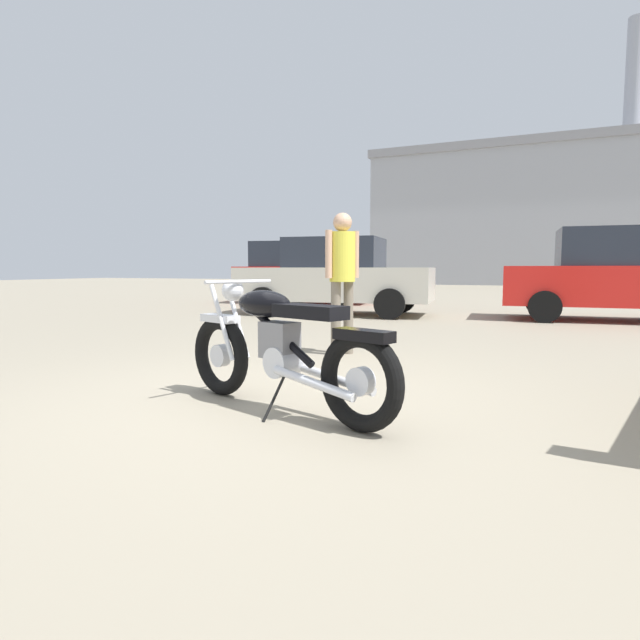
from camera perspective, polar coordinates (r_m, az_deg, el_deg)
name	(u,v)px	position (r m, az deg, el deg)	size (l,w,h in m)	color
ground_plane	(273,402)	(4.14, -5.06, -8.72)	(80.00, 80.00, 0.00)	gray
vintage_motorcycle	(280,348)	(3.82, -4.30, -3.02)	(1.98, 0.89, 0.94)	black
bystander	(342,268)	(6.30, 2.39, 5.55)	(0.30, 0.39, 1.66)	#706656
white_estate_far	(616,273)	(11.76, 28.98, 4.37)	(3.97, 1.96, 1.78)	black
red_hatchback_near	(302,272)	(15.65, -1.96, 5.18)	(4.10, 2.24, 1.78)	black
dark_sedan_left	(335,276)	(11.81, 1.63, 4.67)	(4.34, 2.22, 1.67)	black
industrial_building	(543,219)	(39.41, 22.64, 9.86)	(20.80, 14.12, 16.28)	#9EA0A8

